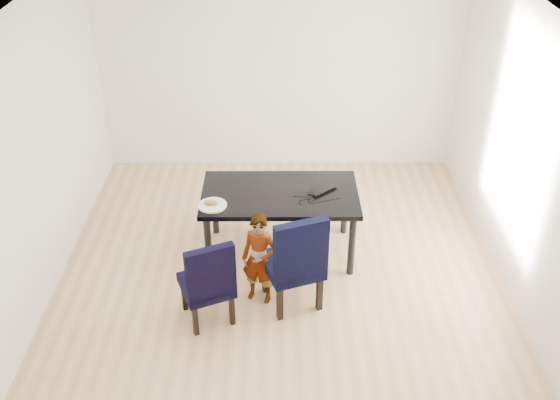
{
  "coord_description": "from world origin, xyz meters",
  "views": [
    {
      "loc": [
        -0.02,
        -4.92,
        4.07
      ],
      "look_at": [
        0.0,
        0.2,
        0.85
      ],
      "focal_mm": 40.0,
      "sensor_mm": 36.0,
      "label": 1
    }
  ],
  "objects_px": {
    "dining_table": "(280,223)",
    "plate": "(212,205)",
    "chair_left": "(206,278)",
    "chair_right": "(292,257)",
    "child": "(259,259)",
    "laptop": "(320,187)"
  },
  "relations": [
    {
      "from": "chair_left",
      "to": "chair_right",
      "type": "height_order",
      "value": "chair_right"
    },
    {
      "from": "plate",
      "to": "laptop",
      "type": "bearing_deg",
      "value": 16.9
    },
    {
      "from": "chair_right",
      "to": "laptop",
      "type": "height_order",
      "value": "chair_right"
    },
    {
      "from": "dining_table",
      "to": "chair_right",
      "type": "relative_size",
      "value": 1.53
    },
    {
      "from": "child",
      "to": "laptop",
      "type": "relative_size",
      "value": 2.95
    },
    {
      "from": "child",
      "to": "plate",
      "type": "xyz_separation_m",
      "value": [
        -0.47,
        0.5,
        0.28
      ]
    },
    {
      "from": "plate",
      "to": "laptop",
      "type": "xyz_separation_m",
      "value": [
        1.08,
        0.33,
        0.0
      ]
    },
    {
      "from": "dining_table",
      "to": "plate",
      "type": "height_order",
      "value": "plate"
    },
    {
      "from": "chair_left",
      "to": "child",
      "type": "xyz_separation_m",
      "value": [
        0.48,
        0.26,
        0.02
      ]
    },
    {
      "from": "chair_right",
      "to": "laptop",
      "type": "bearing_deg",
      "value": 51.24
    },
    {
      "from": "chair_right",
      "to": "laptop",
      "type": "relative_size",
      "value": 3.24
    },
    {
      "from": "dining_table",
      "to": "chair_left",
      "type": "relative_size",
      "value": 1.74
    },
    {
      "from": "chair_left",
      "to": "chair_right",
      "type": "distance_m",
      "value": 0.82
    },
    {
      "from": "chair_left",
      "to": "plate",
      "type": "relative_size",
      "value": 3.23
    },
    {
      "from": "chair_left",
      "to": "child",
      "type": "distance_m",
      "value": 0.55
    },
    {
      "from": "dining_table",
      "to": "plate",
      "type": "relative_size",
      "value": 5.62
    },
    {
      "from": "child",
      "to": "chair_right",
      "type": "bearing_deg",
      "value": 13.97
    },
    {
      "from": "chair_right",
      "to": "chair_left",
      "type": "bearing_deg",
      "value": 176.46
    },
    {
      "from": "laptop",
      "to": "chair_left",
      "type": "bearing_deg",
      "value": 4.23
    },
    {
      "from": "dining_table",
      "to": "plate",
      "type": "distance_m",
      "value": 0.81
    },
    {
      "from": "dining_table",
      "to": "chair_right",
      "type": "distance_m",
      "value": 0.8
    },
    {
      "from": "dining_table",
      "to": "plate",
      "type": "xyz_separation_m",
      "value": [
        -0.67,
        -0.25,
        0.38
      ]
    }
  ]
}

